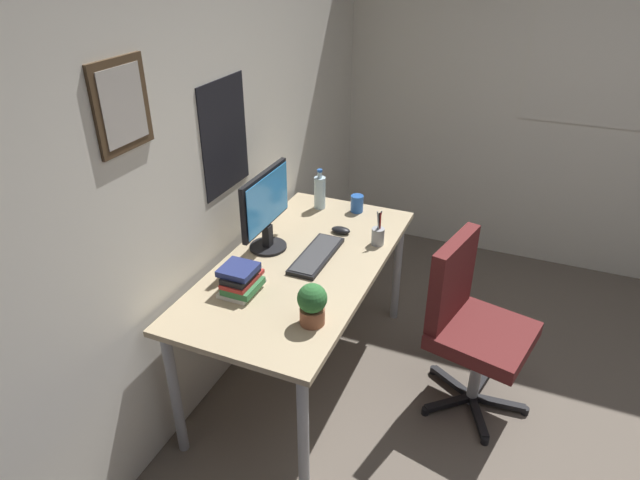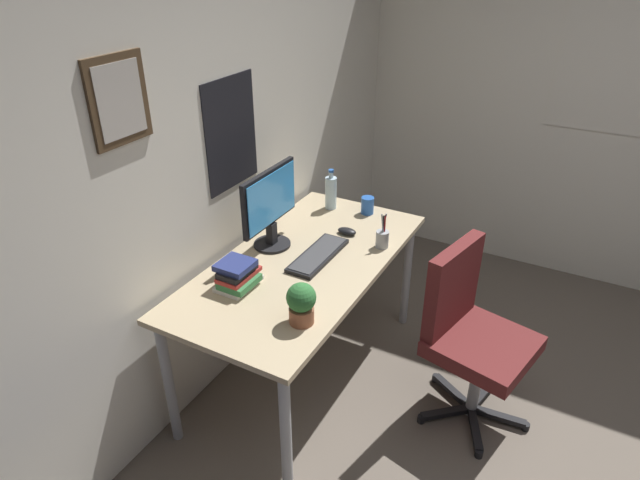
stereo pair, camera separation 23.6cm
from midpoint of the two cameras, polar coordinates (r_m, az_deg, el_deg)
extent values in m
cube|color=silver|center=(2.65, -10.81, 8.11)|extent=(4.40, 0.08, 2.60)
cube|color=#4C3823|center=(2.22, -17.42, 13.72)|extent=(0.28, 0.02, 0.34)
cube|color=beige|center=(2.22, -17.21, 13.70)|extent=(0.22, 0.00, 0.28)
cube|color=black|center=(2.80, -6.85, 10.95)|extent=(0.40, 0.01, 0.56)
cube|color=tan|center=(2.83, 0.61, -2.50)|extent=(1.56, 0.78, 0.03)
cylinder|color=#9EA0A5|center=(2.47, -0.69, -19.87)|extent=(0.05, 0.05, 0.73)
cylinder|color=#9EA0A5|center=(3.50, 10.97, -3.64)|extent=(0.05, 0.05, 0.73)
cylinder|color=#9EA0A5|center=(2.76, -13.10, -14.42)|extent=(0.05, 0.05, 0.73)
cylinder|color=#9EA0A5|center=(3.71, 1.36, -1.06)|extent=(0.05, 0.05, 0.73)
cube|color=#591E1E|center=(2.89, 18.91, -10.49)|extent=(0.55, 0.55, 0.08)
cube|color=#591E1E|center=(2.79, 16.08, -4.73)|extent=(0.43, 0.16, 0.45)
cylinder|color=#9EA0A5|center=(3.05, 18.14, -14.13)|extent=(0.07, 0.07, 0.42)
cube|color=black|center=(3.27, 18.74, -15.02)|extent=(0.28, 0.10, 0.03)
cylinder|color=black|center=(3.38, 19.72, -13.85)|extent=(0.05, 0.05, 0.04)
cube|color=black|center=(3.23, 15.81, -15.05)|extent=(0.18, 0.26, 0.03)
cylinder|color=black|center=(3.31, 14.04, -13.87)|extent=(0.05, 0.05, 0.04)
cube|color=black|center=(3.11, 15.28, -17.05)|extent=(0.21, 0.24, 0.03)
cylinder|color=black|center=(3.07, 12.80, -17.83)|extent=(0.05, 0.05, 0.04)
cube|color=black|center=(3.07, 18.11, -18.30)|extent=(0.27, 0.15, 0.03)
cylinder|color=black|center=(2.99, 18.58, -20.45)|extent=(0.05, 0.05, 0.04)
cube|color=black|center=(3.17, 20.23, -16.95)|extent=(0.06, 0.28, 0.03)
cylinder|color=black|center=(3.19, 22.77, -17.59)|extent=(0.05, 0.05, 0.04)
cylinder|color=black|center=(2.96, -2.75, -0.48)|extent=(0.20, 0.20, 0.01)
cube|color=black|center=(2.93, -2.78, 0.67)|extent=(0.05, 0.04, 0.12)
cube|color=black|center=(2.84, -2.97, 4.42)|extent=(0.46, 0.02, 0.30)
cube|color=#338CD8|center=(2.83, -2.63, 4.34)|extent=(0.43, 0.00, 0.27)
cube|color=black|center=(2.85, 2.16, -1.68)|extent=(0.43, 0.15, 0.02)
cube|color=#38383A|center=(2.85, 2.17, -1.45)|extent=(0.41, 0.13, 0.00)
ellipsoid|color=black|center=(3.08, 5.03, 0.86)|extent=(0.06, 0.11, 0.04)
cylinder|color=silver|center=(3.34, 3.17, 4.88)|extent=(0.07, 0.07, 0.20)
cylinder|color=silver|center=(3.29, 3.22, 6.78)|extent=(0.03, 0.03, 0.04)
cylinder|color=#2659B2|center=(3.28, 3.23, 7.19)|extent=(0.03, 0.03, 0.02)
cylinder|color=#2659B2|center=(3.31, 7.01, 3.56)|extent=(0.08, 0.08, 0.10)
torus|color=#2659B2|center=(3.35, 7.35, 3.97)|extent=(0.05, 0.01, 0.05)
cylinder|color=brown|center=(2.38, 0.92, -7.91)|extent=(0.11, 0.11, 0.07)
sphere|color=#2D6B33|center=(2.33, 0.94, -6.10)|extent=(0.13, 0.13, 0.13)
ellipsoid|color=#287A38|center=(2.30, 0.00, -5.90)|extent=(0.07, 0.08, 0.02)
ellipsoid|color=#287A38|center=(2.35, 0.73, -5.37)|extent=(0.07, 0.08, 0.02)
ellipsoid|color=#287A38|center=(2.29, 1.31, -6.36)|extent=(0.08, 0.07, 0.02)
cylinder|color=#9EA0A5|center=(2.96, 8.79, 0.02)|extent=(0.07, 0.07, 0.09)
cylinder|color=#263FBF|center=(2.93, 9.07, 1.36)|extent=(0.01, 0.01, 0.13)
cylinder|color=red|center=(2.92, 9.08, 1.35)|extent=(0.01, 0.01, 0.13)
cylinder|color=black|center=(2.92, 8.91, 1.32)|extent=(0.01, 0.01, 0.13)
cylinder|color=#9EA0A5|center=(2.93, 8.98, 1.51)|extent=(0.01, 0.03, 0.14)
cylinder|color=#9EA0A5|center=(2.92, 8.86, 1.38)|extent=(0.01, 0.02, 0.14)
cube|color=silver|center=(2.64, -5.96, -4.61)|extent=(0.22, 0.15, 0.02)
cube|color=#33723F|center=(2.61, -5.86, -4.40)|extent=(0.18, 0.14, 0.03)
cube|color=#B22D28|center=(2.61, -5.92, -3.68)|extent=(0.21, 0.13, 0.02)
cube|color=black|center=(2.59, -6.09, -3.28)|extent=(0.18, 0.12, 0.03)
cube|color=navy|center=(2.58, -6.27, -2.70)|extent=(0.16, 0.16, 0.03)
camera|label=1|loc=(0.12, -87.51, 1.39)|focal=30.67mm
camera|label=2|loc=(0.12, 92.49, -1.39)|focal=30.67mm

